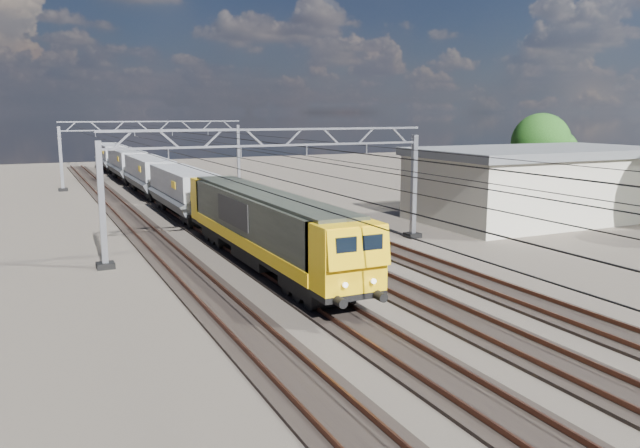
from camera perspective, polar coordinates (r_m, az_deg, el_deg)
name	(u,v)px	position (r m, az deg, el deg)	size (l,w,h in m)	color
ground	(304,266)	(32.95, -1.51, -3.87)	(160.00, 160.00, 0.00)	#2C2721
track_outer_west	(191,278)	(31.07, -11.71, -4.82)	(2.60, 140.00, 0.30)	black
track_loco	(268,269)	(32.20, -4.77, -4.11)	(2.60, 140.00, 0.30)	black
track_inner_east	(337,261)	(33.76, 1.60, -3.40)	(2.60, 140.00, 0.30)	black
track_outer_east	(400,254)	(35.71, 7.34, -2.73)	(2.60, 140.00, 0.30)	black
catenary_gantry_mid	(275,185)	(35.89, -4.13, 3.60)	(19.90, 0.90, 7.11)	#9396A0
catenary_gantry_far	(155,151)	(70.55, -14.89, 6.50)	(19.90, 0.90, 7.11)	#9396A0
overhead_wires	(251,149)	(39.48, -6.29, 6.85)	(12.03, 140.00, 0.53)	black
locomotive	(264,224)	(32.21, -5.17, 0.00)	(2.76, 21.10, 3.62)	black
hopper_wagon_lead	(184,189)	(49.05, -12.36, 3.18)	(3.38, 13.00, 3.25)	black
hopper_wagon_mid	(149,173)	(62.89, -15.33, 4.54)	(3.38, 13.00, 3.25)	black
hopper_wagon_third	(127,162)	(76.87, -17.22, 5.40)	(3.38, 13.00, 3.25)	black
hopper_wagon_fourth	(111,155)	(90.91, -18.54, 6.00)	(3.38, 13.00, 3.25)	black
industrial_shed	(538,183)	(49.88, 19.28, 3.53)	(18.60, 10.60, 5.40)	beige
tree_far	(545,145)	(61.06, 19.88, 6.82)	(5.75, 5.35, 7.96)	#322616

